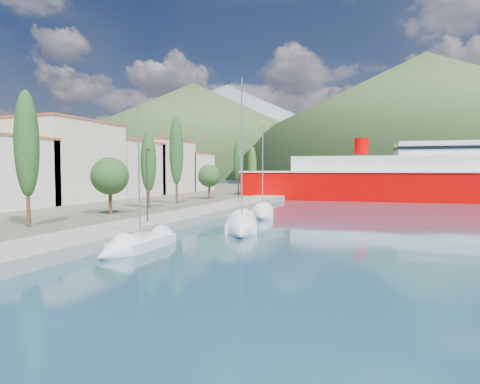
% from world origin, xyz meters
% --- Properties ---
extents(ground, '(1400.00, 1400.00, 0.00)m').
position_xyz_m(ground, '(0.00, 120.00, 0.00)').
color(ground, navy).
extents(quay, '(5.00, 88.00, 0.80)m').
position_xyz_m(quay, '(-9.00, 26.00, 0.40)').
color(quay, gray).
rests_on(quay, ground).
extents(land_strip, '(70.00, 148.00, 0.70)m').
position_xyz_m(land_strip, '(-47.00, 36.00, 0.35)').
color(land_strip, '#565644').
rests_on(land_strip, ground).
extents(town_buildings, '(9.20, 69.20, 11.30)m').
position_xyz_m(town_buildings, '(-32.00, 36.91, 5.57)').
color(town_buildings, beige).
rests_on(town_buildings, land_strip).
extents(tree_row, '(3.72, 63.98, 11.40)m').
position_xyz_m(tree_row, '(-15.80, 30.80, 5.83)').
color(tree_row, '#47301E').
rests_on(tree_row, land_strip).
extents(lamp_posts, '(0.15, 46.07, 6.06)m').
position_xyz_m(lamp_posts, '(-9.00, 15.06, 4.08)').
color(lamp_posts, '#2D2D33').
rests_on(lamp_posts, quay).
extents(sailboat_near, '(2.18, 7.06, 10.11)m').
position_xyz_m(sailboat_near, '(-4.93, 7.27, 0.28)').
color(sailboat_near, silver).
rests_on(sailboat_near, ground).
extents(sailboat_mid, '(5.59, 9.97, 13.92)m').
position_xyz_m(sailboat_mid, '(-1.15, 17.36, 0.33)').
color(sailboat_mid, silver).
rests_on(sailboat_mid, ground).
extents(sailboat_far, '(4.29, 7.95, 11.15)m').
position_xyz_m(sailboat_far, '(-2.70, 28.04, 0.31)').
color(sailboat_far, silver).
rests_on(sailboat_far, ground).
extents(ferry, '(57.63, 17.29, 11.27)m').
position_xyz_m(ferry, '(13.50, 60.80, 3.43)').
color(ferry, '#C50000').
rests_on(ferry, ground).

